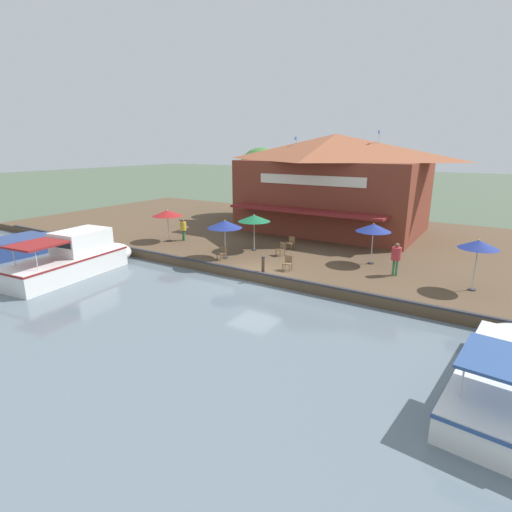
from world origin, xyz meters
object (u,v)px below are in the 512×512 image
Objects in this scene: patio_umbrella_far_corner at (167,213)px; person_near_entrance at (396,255)px; patio_umbrella_by_entrance at (479,245)px; motorboat_mid_row at (78,258)px; waterfront_restaurant at (333,182)px; patio_umbrella_mid_patio_left at (254,218)px; patio_umbrella_back_row at (374,228)px; cafe_chair_beside_entrance at (281,248)px; tree_downstream_bank at (258,172)px; cafe_chair_back_row_seat at (222,252)px; cafe_chair_mid_patio at (288,262)px; cafe_chair_facing_river at (291,242)px; motorboat_nearest_quay at (5,248)px; patio_umbrella_mid_patio_right at (225,224)px; person_mid_patio at (183,227)px; mooring_post at (263,264)px.

patio_umbrella_far_corner is 16.32m from person_near_entrance.
patio_umbrella_by_entrance is 21.88m from motorboat_mid_row.
patio_umbrella_mid_patio_left is at bearing -10.63° from waterfront_restaurant.
patio_umbrella_back_row is 7.78m from patio_umbrella_mid_patio_left.
motorboat_mid_row is (8.21, -9.36, -0.08)m from cafe_chair_beside_entrance.
patio_umbrella_mid_patio_left is 14.26m from tree_downstream_bank.
cafe_chair_back_row_seat is at bearing -75.67° from person_near_entrance.
cafe_chair_facing_river is at bearing -154.66° from cafe_chair_mid_patio.
cafe_chair_mid_patio is 0.46× the size of person_near_entrance.
waterfront_restaurant is 17.27× the size of cafe_chair_mid_patio.
motorboat_nearest_quay is (8.75, -16.80, -0.34)m from cafe_chair_beside_entrance.
patio_umbrella_mid_patio_right is 13.91m from patio_umbrella_by_entrance.
person_mid_patio is 8.15m from motorboat_mid_row.
cafe_chair_beside_entrance is 3.86m from cafe_chair_back_row_seat.
waterfront_restaurant is 5.70× the size of patio_umbrella_by_entrance.
motorboat_nearest_quay is at bearing -44.94° from person_mid_patio.
cafe_chair_mid_patio is 3.17m from cafe_chair_beside_entrance.
patio_umbrella_mid_patio_left is at bearing 139.88° from motorboat_mid_row.
waterfront_restaurant reaches higher than cafe_chair_mid_patio.
motorboat_mid_row is (5.64, -11.20, -0.08)m from cafe_chair_mid_patio.
patio_umbrella_far_corner reaches higher than cafe_chair_mid_patio.
patio_umbrella_mid_patio_left is 2.90× the size of cafe_chair_back_row_seat.
motorboat_mid_row is at bearing -66.53° from mooring_post.
person_near_entrance reaches higher than mooring_post.
person_mid_patio is (1.42, -13.72, -1.21)m from patio_umbrella_back_row.
cafe_chair_beside_entrance is at bearing 131.28° from motorboat_mid_row.
patio_umbrella_back_row reaches higher than cafe_chair_beside_entrance.
patio_umbrella_mid_patio_left reaches higher than cafe_chair_beside_entrance.
tree_downstream_bank is at bearing -142.71° from cafe_chair_beside_entrance.
person_mid_patio reaches higher than cafe_chair_mid_patio.
patio_umbrella_back_row is at bearing 53.27° from tree_downstream_bank.
patio_umbrella_mid_patio_right is 0.29× the size of motorboat_nearest_quay.
person_mid_patio is at bearing -84.07° from patio_umbrella_back_row.
waterfront_restaurant is 17.27× the size of cafe_chair_beside_entrance.
waterfront_restaurant reaches higher than patio_umbrella_by_entrance.
patio_umbrella_mid_patio_right is 4.00m from cafe_chair_beside_entrance.
patio_umbrella_far_corner is 0.35× the size of tree_downstream_bank.
cafe_chair_beside_entrance is (0.24, 2.23, -1.72)m from patio_umbrella_mid_patio_left.
cafe_chair_facing_river is (-1.87, -0.27, 0.00)m from cafe_chair_beside_entrance.
patio_umbrella_by_entrance is (10.31, 11.53, -1.64)m from waterfront_restaurant.
patio_umbrella_back_row is 7.01m from mooring_post.
person_mid_patio is 0.19× the size of motorboat_nearest_quay.
patio_umbrella_by_entrance is 1.41× the size of person_near_entrance.
cafe_chair_beside_entrance is 3.87m from mooring_post.
patio_umbrella_back_row is at bearing 35.16° from waterfront_restaurant.
cafe_chair_back_row_seat is at bearing 10.53° from patio_umbrella_mid_patio_right.
patio_umbrella_by_entrance is at bearing 88.65° from person_mid_patio.
cafe_chair_beside_entrance is 1.00× the size of cafe_chair_facing_river.
tree_downstream_bank is (-12.13, -7.19, 2.10)m from patio_umbrella_mid_patio_left.
cafe_chair_mid_patio is at bearing 141.64° from mooring_post.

